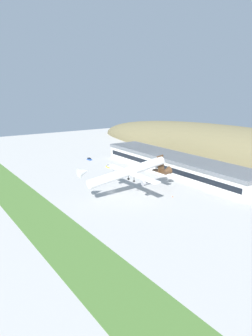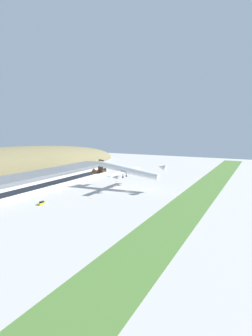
{
  "view_description": "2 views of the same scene",
  "coord_description": "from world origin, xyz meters",
  "px_view_note": "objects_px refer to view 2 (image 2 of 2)",
  "views": [
    {
      "loc": [
        131.65,
        -79.48,
        50.67
      ],
      "look_at": [
        5.05,
        5.32,
        12.6
      ],
      "focal_mm": 35.0,
      "sensor_mm": 36.0,
      "label": 1
    },
    {
      "loc": [
        -136.64,
        -71.35,
        37.05
      ],
      "look_at": [
        5.37,
        3.43,
        13.4
      ],
      "focal_mm": 28.0,
      "sensor_mm": 36.0,
      "label": 2
    }
  ],
  "objects_px": {
    "cargo_airplane": "(126,170)",
    "traffic_cone_0": "(90,198)",
    "traffic_cone_1": "(116,181)",
    "terminal_building": "(47,178)",
    "service_car_1": "(42,203)",
    "fuel_truck": "(139,170)"
  },
  "relations": [
    {
      "from": "cargo_airplane",
      "to": "traffic_cone_0",
      "type": "xyz_separation_m",
      "value": [
        -32.0,
        5.11,
        -11.17
      ]
    },
    {
      "from": "traffic_cone_1",
      "to": "terminal_building",
      "type": "bearing_deg",
      "value": 136.13
    },
    {
      "from": "terminal_building",
      "to": "service_car_1",
      "type": "relative_size",
      "value": 30.47
    },
    {
      "from": "fuel_truck",
      "to": "traffic_cone_1",
      "type": "bearing_deg",
      "value": -173.97
    },
    {
      "from": "terminal_building",
      "to": "fuel_truck",
      "type": "relative_size",
      "value": 14.67
    },
    {
      "from": "terminal_building",
      "to": "traffic_cone_1",
      "type": "relative_size",
      "value": 202.39
    },
    {
      "from": "cargo_airplane",
      "to": "fuel_truck",
      "type": "bearing_deg",
      "value": 17.85
    },
    {
      "from": "traffic_cone_0",
      "to": "fuel_truck",
      "type": "bearing_deg",
      "value": 9.07
    },
    {
      "from": "traffic_cone_0",
      "to": "service_car_1",
      "type": "bearing_deg",
      "value": 144.44
    },
    {
      "from": "fuel_truck",
      "to": "traffic_cone_1",
      "type": "height_order",
      "value": "fuel_truck"
    },
    {
      "from": "service_car_1",
      "to": "traffic_cone_1",
      "type": "relative_size",
      "value": 6.64
    },
    {
      "from": "terminal_building",
      "to": "service_car_1",
      "type": "xyz_separation_m",
      "value": [
        -32.71,
        -27.83,
        -5.0
      ]
    },
    {
      "from": "traffic_cone_0",
      "to": "traffic_cone_1",
      "type": "distance_m",
      "value": 47.04
    },
    {
      "from": "fuel_truck",
      "to": "traffic_cone_0",
      "type": "height_order",
      "value": "fuel_truck"
    },
    {
      "from": "terminal_building",
      "to": "traffic_cone_0",
      "type": "relative_size",
      "value": 202.39
    },
    {
      "from": "terminal_building",
      "to": "traffic_cone_0",
      "type": "xyz_separation_m",
      "value": [
        -12.03,
        -42.62,
        -5.38
      ]
    },
    {
      "from": "terminal_building",
      "to": "traffic_cone_1",
      "type": "height_order",
      "value": "terminal_building"
    },
    {
      "from": "traffic_cone_0",
      "to": "traffic_cone_1",
      "type": "height_order",
      "value": "same"
    },
    {
      "from": "service_car_1",
      "to": "fuel_truck",
      "type": "relative_size",
      "value": 0.48
    },
    {
      "from": "service_car_1",
      "to": "traffic_cone_1",
      "type": "xyz_separation_m",
      "value": [
        66.65,
        -4.8,
        -0.38
      ]
    },
    {
      "from": "terminal_building",
      "to": "traffic_cone_0",
      "type": "height_order",
      "value": "terminal_building"
    },
    {
      "from": "service_car_1",
      "to": "traffic_cone_0",
      "type": "height_order",
      "value": "service_car_1"
    }
  ]
}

